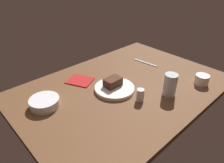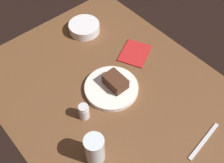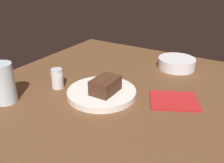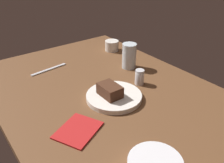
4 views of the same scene
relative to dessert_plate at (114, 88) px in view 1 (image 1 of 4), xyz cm
name	(u,v)px [view 1 (image 1 of 4)]	position (x,y,z in cm)	size (l,w,h in cm)	color
dining_table	(123,88)	(-6.52, 0.71, -2.50)	(120.00, 84.00, 3.00)	brown
dessert_plate	(114,88)	(0.00, 0.00, 0.00)	(22.29, 22.29, 2.00)	white
chocolate_cake_slice	(113,82)	(-0.42, -1.75, 3.33)	(9.57, 6.58, 4.66)	#472819
salt_shaker	(140,95)	(-2.86, 16.25, 2.36)	(4.09, 4.09, 6.82)	silver
water_glass	(170,85)	(-18.46, 23.37, 5.23)	(6.96, 6.96, 12.46)	silver
side_bowl	(45,102)	(35.53, -13.20, 1.17)	(14.89, 14.89, 4.34)	silver
coffee_cup	(202,80)	(-41.82, 30.14, 1.91)	(7.85, 7.85, 5.82)	silver
butter_knife	(145,63)	(-39.82, -10.21, -0.75)	(19.00, 1.40, 0.50)	silver
folded_napkin	(80,81)	(8.36, -21.35, -0.70)	(11.80, 14.57, 0.60)	#B21E1E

